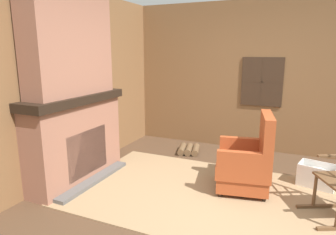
% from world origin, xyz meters
% --- Properties ---
extents(ground_plane, '(14.00, 14.00, 0.00)m').
position_xyz_m(ground_plane, '(0.00, 0.00, 0.00)').
color(ground_plane, '#4C3523').
extents(wood_panel_wall_left, '(0.06, 5.33, 2.65)m').
position_xyz_m(wood_panel_wall_left, '(-2.39, 0.00, 1.32)').
color(wood_panel_wall_left, brown).
rests_on(wood_panel_wall_left, ground).
extents(wood_panel_wall_back, '(5.33, 0.09, 2.65)m').
position_xyz_m(wood_panel_wall_back, '(-0.00, 2.39, 1.32)').
color(wood_panel_wall_back, brown).
rests_on(wood_panel_wall_back, ground).
extents(fireplace_hearth, '(0.60, 1.64, 1.21)m').
position_xyz_m(fireplace_hearth, '(-2.16, 0.00, 0.60)').
color(fireplace_hearth, '#93604C').
rests_on(fireplace_hearth, ground).
extents(chimney_breast, '(0.34, 1.35, 1.42)m').
position_xyz_m(chimney_breast, '(-2.17, 0.00, 1.92)').
color(chimney_breast, '#93604C').
rests_on(chimney_breast, fireplace_hearth).
extents(area_rug, '(3.45, 2.12, 0.01)m').
position_xyz_m(area_rug, '(-0.34, 0.27, 0.01)').
color(area_rug, '#997A56').
rests_on(area_rug, ground).
extents(armchair, '(0.78, 0.81, 1.02)m').
position_xyz_m(armchair, '(0.06, 0.62, 0.36)').
color(armchair, '#A84723').
rests_on(armchair, ground).
extents(firewood_stack, '(0.45, 0.49, 0.12)m').
position_xyz_m(firewood_stack, '(-1.12, 1.70, 0.06)').
color(firewood_stack, brown).
rests_on(firewood_stack, ground).
extents(laundry_basket, '(0.51, 0.40, 0.31)m').
position_xyz_m(laundry_basket, '(0.91, 1.11, 0.16)').
color(laundry_basket, white).
rests_on(laundry_basket, ground).
extents(oil_lamp_vase, '(0.11, 0.11, 0.29)m').
position_xyz_m(oil_lamp_vase, '(-2.21, -0.23, 1.31)').
color(oil_lamp_vase, '#99B29E').
rests_on(oil_lamp_vase, fireplace_hearth).
extents(storage_case, '(0.16, 0.26, 0.15)m').
position_xyz_m(storage_case, '(-2.21, 0.17, 1.28)').
color(storage_case, brown).
rests_on(storage_case, fireplace_hearth).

